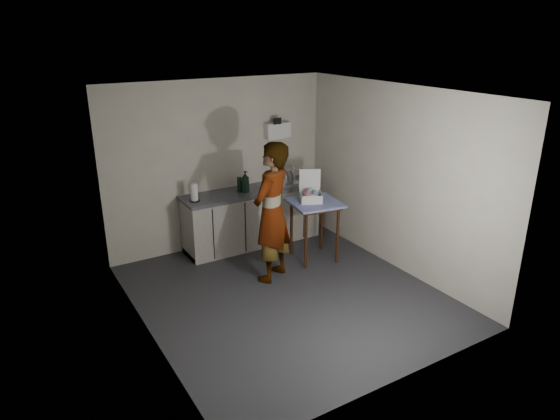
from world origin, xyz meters
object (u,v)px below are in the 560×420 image
kitchen_counter (252,218)px  side_table (315,209)px  standing_man (272,213)px  soda_can (247,186)px  dark_bottle (239,185)px  dish_rack (288,180)px  paper_towel (194,193)px  bakery_box (311,194)px  soap_bottle (245,182)px

kitchen_counter → side_table: size_ratio=2.48×
standing_man → soda_can: bearing=-131.8°
dark_bottle → dish_rack: (0.87, -0.01, -0.06)m
paper_towel → soda_can: bearing=2.9°
side_table → bakery_box: bakery_box is taller
kitchen_counter → soap_bottle: bearing=-154.3°
dark_bottle → bakery_box: 1.14m
soda_can → side_table: bearing=-57.2°
dish_rack → bakery_box: bakery_box is taller
kitchen_counter → dish_rack: (0.66, -0.02, 0.54)m
side_table → soap_bottle: soap_bottle is taller
soap_bottle → side_table: bearing=-53.4°
side_table → soda_can: soda_can is taller
paper_towel → soap_bottle: bearing=-1.0°
kitchen_counter → dish_rack: bearing=-1.5°
paper_towel → dish_rack: 1.63m
soap_bottle → bakery_box: (0.64, -0.83, -0.08)m
soap_bottle → dish_rack: 0.81m
dark_bottle → dish_rack: bearing=-0.8°
paper_towel → bakery_box: bakery_box is taller
paper_towel → dark_bottle: bearing=3.6°
kitchen_counter → standing_man: 1.33m
side_table → dish_rack: (0.13, 0.95, 0.18)m
kitchen_counter → paper_towel: (-0.96, -0.05, 0.61)m
paper_towel → bakery_box: (1.47, -0.84, -0.04)m
standing_man → side_table: bearing=163.2°
kitchen_counter → soda_can: (-0.09, -0.01, 0.55)m
standing_man → soap_bottle: size_ratio=5.71×
standing_man → bakery_box: 0.87m
soda_can → standing_man: bearing=-101.1°
kitchen_counter → soap_bottle: soap_bottle is taller
dish_rack → bakery_box: size_ratio=0.87×
soda_can → bakery_box: 1.07m
bakery_box → side_table: bearing=-43.4°
bakery_box → paper_towel: bearing=177.4°
soda_can → dark_bottle: (-0.12, 0.00, 0.05)m
kitchen_counter → paper_towel: paper_towel is taller
standing_man → dark_bottle: 1.18m
standing_man → dark_bottle: (0.11, 1.17, 0.06)m
side_table → standing_man: size_ratio=0.47×
side_table → dark_bottle: (-0.74, 0.96, 0.24)m
soap_bottle → paper_towel: size_ratio=1.25×
bakery_box → dish_rack: bearing=107.1°
side_table → soda_can: 1.16m
standing_man → dark_bottle: standing_man is taller
dish_rack → soap_bottle: bearing=-176.4°
dark_bottle → paper_towel: 0.76m
side_table → dish_rack: 0.98m
soap_bottle → dark_bottle: bearing=138.9°
kitchen_counter → dish_rack: 0.85m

